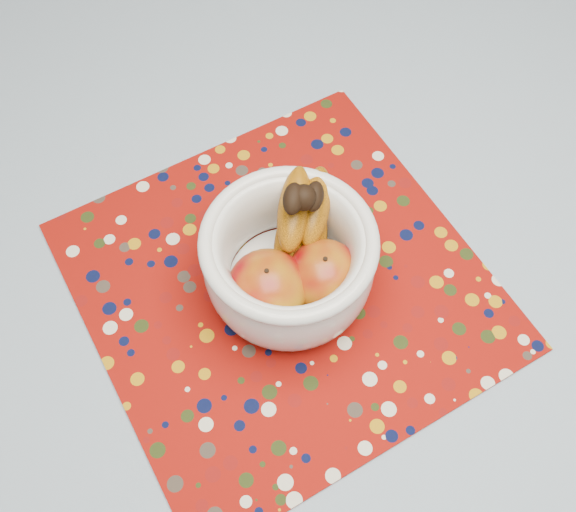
{
  "coord_description": "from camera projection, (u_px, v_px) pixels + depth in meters",
  "views": [
    {
      "loc": [
        -0.16,
        -0.33,
        1.48
      ],
      "look_at": [
        -0.1,
        0.03,
        0.83
      ],
      "focal_mm": 42.0,
      "sensor_mm": 36.0,
      "label": 1
    }
  ],
  "objects": [
    {
      "name": "tablecloth",
      "position": [
        373.0,
        293.0,
        0.8
      ],
      "size": [
        1.32,
        1.32,
        0.01
      ],
      "primitive_type": "cube",
      "color": "slate",
      "rests_on": "table"
    },
    {
      "name": "table",
      "position": [
        366.0,
        320.0,
        0.88
      ],
      "size": [
        1.2,
        1.2,
        0.75
      ],
      "color": "brown",
      "rests_on": "ground"
    },
    {
      "name": "placemat",
      "position": [
        283.0,
        285.0,
        0.8
      ],
      "size": [
        0.57,
        0.57,
        0.0
      ],
      "primitive_type": "cube",
      "rotation": [
        0.0,
        0.0,
        0.34
      ],
      "color": "maroon",
      "rests_on": "tablecloth"
    },
    {
      "name": "fruit_bowl",
      "position": [
        294.0,
        255.0,
        0.74
      ],
      "size": [
        0.19,
        0.2,
        0.16
      ],
      "color": "white",
      "rests_on": "placemat"
    }
  ]
}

